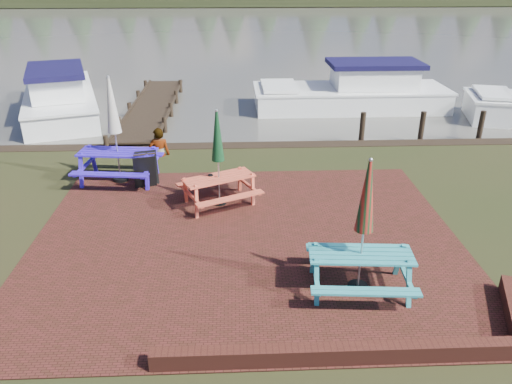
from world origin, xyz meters
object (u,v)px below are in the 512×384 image
object	(u,v)px
picnic_table_teal	(362,248)
picnic_table_red	(219,173)
picnic_table_blue	(117,147)
jetty	(151,108)
person	(158,128)
boat_jetty	(60,99)
boat_near	(354,94)
chalkboard	(146,170)

from	to	relation	value
picnic_table_teal	picnic_table_red	distance (m)	4.43
picnic_table_blue	jetty	distance (m)	7.03
picnic_table_red	person	xyz separation A→B (m)	(-1.90, 3.41, 0.04)
jetty	person	bearing A→B (deg)	-79.01
picnic_table_teal	jetty	xyz separation A→B (m)	(-5.45, 12.11, -0.76)
boat_jetty	boat_near	size ratio (longest dim) A/B	1.00
boat_jetty	boat_near	xyz separation A→B (m)	(11.83, 0.27, -0.01)
picnic_table_red	picnic_table_blue	distance (m)	3.10
picnic_table_teal	boat_jetty	size ratio (longest dim) A/B	0.32
picnic_table_blue	chalkboard	xyz separation A→B (m)	(0.77, -0.39, -0.51)
picnic_table_blue	jetty	size ratio (longest dim) A/B	0.31
picnic_table_teal	boat_jetty	world-z (taller)	picnic_table_teal
picnic_table_teal	boat_jetty	distance (m)	15.40
picnic_table_teal	boat_near	distance (m)	13.02
picnic_table_blue	boat_jetty	bearing A→B (deg)	124.28
chalkboard	person	bearing A→B (deg)	74.40
picnic_table_blue	boat_near	world-z (taller)	picnic_table_blue
picnic_table_teal	picnic_table_blue	distance (m)	7.35
picnic_table_teal	chalkboard	bearing A→B (deg)	138.03
boat_jetty	picnic_table_teal	bearing A→B (deg)	-71.62
picnic_table_blue	boat_jetty	size ratio (longest dim) A/B	0.36
picnic_table_red	jetty	bearing A→B (deg)	83.24
jetty	boat_jetty	bearing A→B (deg)	174.75
chalkboard	boat_jetty	size ratio (longest dim) A/B	0.12
chalkboard	boat_near	distance (m)	10.78
picnic_table_blue	chalkboard	distance (m)	1.01
boat_jetty	jetty	bearing A→B (deg)	-22.95
picnic_table_teal	person	xyz separation A→B (m)	(-4.46, 7.02, -0.01)
person	boat_jetty	bearing A→B (deg)	-56.28
picnic_table_teal	picnic_table_red	bearing A→B (deg)	130.01
picnic_table_red	chalkboard	bearing A→B (deg)	124.00
boat_jetty	chalkboard	bearing A→B (deg)	-76.97
chalkboard	person	xyz separation A→B (m)	(0.03, 2.28, 0.40)
picnic_table_teal	person	bearing A→B (deg)	127.05
picnic_table_red	boat_near	size ratio (longest dim) A/B	0.30
picnic_table_red	picnic_table_blue	size ratio (longest dim) A/B	0.84
picnic_table_red	picnic_table_blue	world-z (taller)	picnic_table_blue
person	chalkboard	bearing A→B (deg)	82.78
chalkboard	person	size ratio (longest dim) A/B	0.52
chalkboard	jetty	size ratio (longest dim) A/B	0.10
picnic_table_red	chalkboard	distance (m)	2.26
boat_near	person	xyz separation A→B (m)	(-7.22, -5.70, 0.43)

